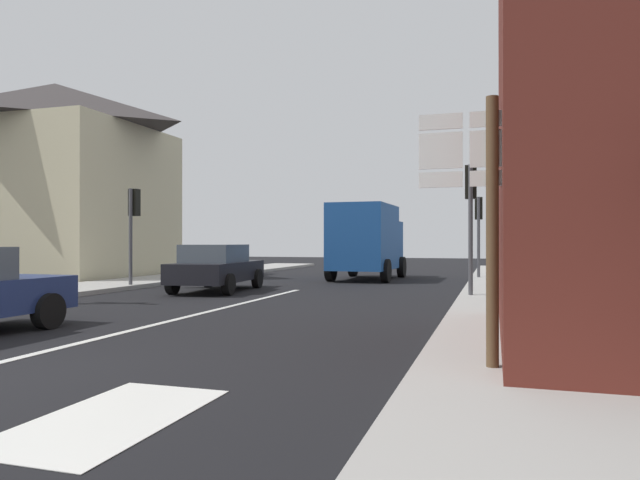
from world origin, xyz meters
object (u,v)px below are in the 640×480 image
Objects in this scene: delivery_truck at (367,240)px; route_sign_post at (492,202)px; traffic_light_near_right at (471,200)px; traffic_light_near_left at (133,215)px; traffic_light_far_right at (479,219)px; sedan_far at (217,267)px.

route_sign_post reaches higher than delivery_truck.
delivery_truck is 8.46m from traffic_light_near_right.
traffic_light_far_right is at bearing 34.61° from traffic_light_near_left.
traffic_light_near_left reaches higher than delivery_truck.
traffic_light_near_right reaches higher than sedan_far.
delivery_truck is at bearing 45.73° from traffic_light_near_left.
traffic_light_far_right is at bearing 90.00° from traffic_light_near_right.
delivery_truck is at bearing -168.85° from traffic_light_far_right.
traffic_light_far_right reaches higher than route_sign_post.
route_sign_post is at bearing -39.68° from traffic_light_near_left.
sedan_far is 1.31× the size of traffic_light_near_left.
delivery_truck reaches higher than sedan_far.
route_sign_post is 17.09m from traffic_light_far_right.
route_sign_post is (8.34, -9.41, 1.24)m from sedan_far.
traffic_light_near_right is (4.42, -7.14, 1.03)m from delivery_truck.
sedan_far is at bearing 131.56° from route_sign_post.
route_sign_post is 0.96× the size of traffic_light_near_left.
traffic_light_near_left reaches higher than sedan_far.
traffic_light_far_right is (7.76, 7.66, 1.73)m from sedan_far.
sedan_far is 1.20× the size of traffic_light_near_right.
route_sign_post is 14.95m from traffic_light_near_left.
traffic_light_far_right reaches higher than delivery_truck.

